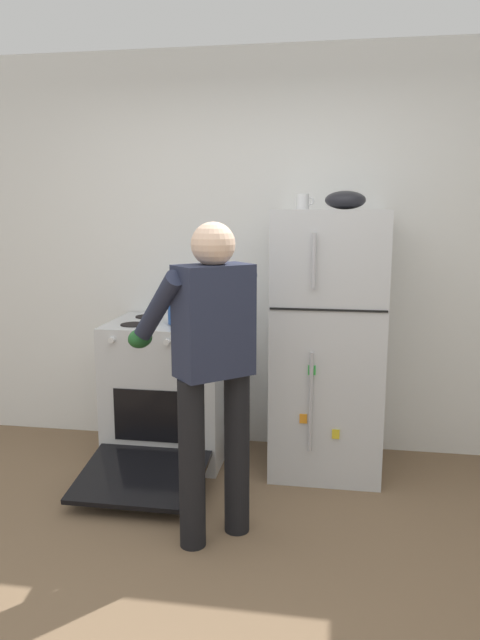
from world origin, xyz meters
The scene contains 8 objects.
ground centered at (0.00, 0.00, 0.00)m, with size 8.00×8.00×0.00m, color brown.
kitchen_wall_back centered at (0.00, 1.95, 1.35)m, with size 6.00×0.10×2.70m, color white.
refrigerator centered at (0.52, 1.57, 0.83)m, with size 0.68×0.72×1.65m.
stove_range centered at (-0.52, 1.55, 0.45)m, with size 0.76×1.23×0.93m.
person_cook centered at (-0.03, 0.62, 0.96)m, with size 0.70×0.74×1.60m.
red_pot centered at (-0.36, 1.52, 1.00)m, with size 0.38×0.28×0.13m.
coffee_mug centered at (0.35, 1.62, 1.70)m, with size 0.11×0.08×0.10m.
mixing_bowl centered at (0.60, 1.57, 1.71)m, with size 0.25×0.25×0.11m, color black.
Camera 1 is at (0.58, -2.16, 1.66)m, focal length 33.57 mm.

